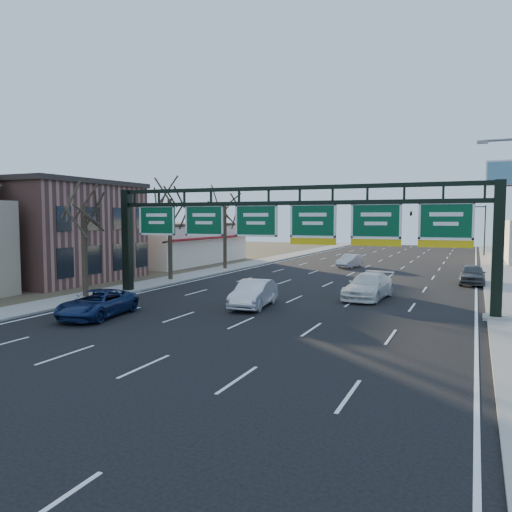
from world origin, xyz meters
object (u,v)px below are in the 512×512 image
at_px(car_blue_suv, 97,304).
at_px(car_silver_sedan, 254,294).
at_px(car_white_wagon, 369,286).
at_px(sign_gantry, 286,228).

bearing_deg(car_blue_suv, car_silver_sedan, 35.06).
distance_m(car_blue_suv, car_white_wagon, 16.89).
relative_size(sign_gantry, car_white_wagon, 4.36).
height_order(car_blue_suv, car_silver_sedan, car_silver_sedan).
xyz_separation_m(sign_gantry, car_white_wagon, (4.19, 4.16, -3.81)).
bearing_deg(sign_gantry, car_blue_suv, -135.21).
height_order(sign_gantry, car_white_wagon, sign_gantry).
height_order(car_silver_sedan, car_white_wagon, car_white_wagon).
relative_size(car_silver_sedan, car_white_wagon, 0.86).
relative_size(sign_gantry, car_silver_sedan, 5.10).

